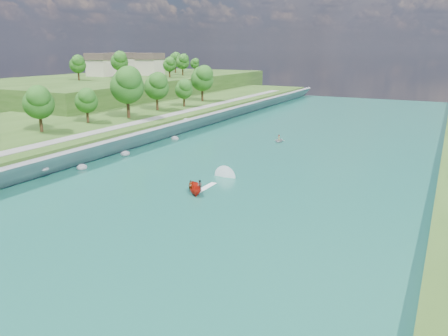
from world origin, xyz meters
The scene contains 10 objects.
ground centered at (0.00, 0.00, 0.00)m, with size 260.00×260.00×0.00m, color #2D5119.
river_water centered at (0.00, 20.00, 0.05)m, with size 55.00×240.00×0.10m, color #175A4F.
berm_west centered at (-50.00, 20.00, 1.75)m, with size 45.00×240.00×3.50m, color #2D5119.
ridge_west centered at (-82.50, 95.00, 4.50)m, with size 60.00×120.00×9.00m, color #2D5119.
riprap_bank centered at (-25.84, 19.46, 1.79)m, with size 4.36×236.00×4.54m.
riverside_path centered at (-32.50, 20.00, 3.55)m, with size 3.00×200.00×0.10m, color gray.
ridge_houses centered at (-88.67, 100.00, 13.31)m, with size 29.50×29.50×8.40m.
trees_ridge centered at (-74.07, 96.56, 13.81)m, with size 23.58×65.06×10.78m.
motorboat centered at (-1.62, 10.94, 0.69)m, with size 3.60×18.71×1.91m.
raft centered at (-3.53, 46.46, 0.47)m, with size 2.92×3.62×1.52m.
Camera 1 is at (27.82, -39.08, 19.21)m, focal length 35.00 mm.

